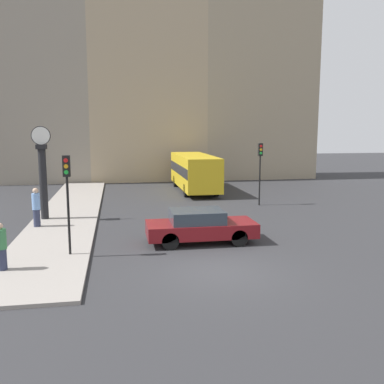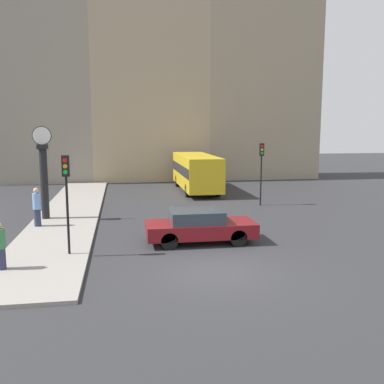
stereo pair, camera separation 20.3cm
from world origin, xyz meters
name	(u,v)px [view 1 (the left image)]	position (x,y,z in m)	size (l,w,h in m)	color
ground_plane	(220,271)	(0.00, 0.00, 0.00)	(120.00, 120.00, 0.00)	#2D2D30
sidewalk_corner	(69,213)	(-5.94, 10.70, 0.06)	(3.21, 25.39, 0.12)	gray
building_row	(149,79)	(-0.19, 26.14, 9.01)	(29.87, 5.00, 18.99)	gray
sedan_car	(200,226)	(0.04, 3.64, 0.70)	(4.47, 1.89, 1.37)	maroon
bus_distant	(194,171)	(2.41, 17.96, 1.54)	(2.42, 8.58, 2.69)	gold
traffic_light_near	(67,184)	(-5.04, 2.47, 2.72)	(0.26, 0.24, 3.62)	black
traffic_light_far	(260,161)	(5.27, 11.45, 2.71)	(0.26, 0.24, 3.78)	black
street_clock	(43,175)	(-6.94, 9.07, 2.34)	(0.94, 0.50, 4.67)	black
pedestrian_blue_stripe	(36,207)	(-7.03, 7.32, 1.04)	(0.37, 0.37, 1.82)	#2D334C
pedestrian_green_hoodie	(1,247)	(-7.03, 1.05, 0.89)	(0.36, 0.36, 1.56)	#2D334C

